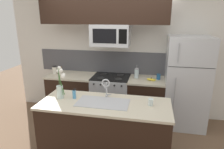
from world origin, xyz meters
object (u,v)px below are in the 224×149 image
at_px(sink_faucet, 106,85).
at_px(refrigerator, 186,83).
at_px(stove_range, 111,97).
at_px(spare_glass, 151,102).
at_px(coffee_tin, 158,77).
at_px(storage_jar_tall, 55,70).
at_px(storage_jar_medium, 60,70).
at_px(dish_soap_bottle, 74,94).
at_px(banana_bunch, 151,80).
at_px(french_press, 137,73).
at_px(flower_vase, 60,87).
at_px(microwave, 111,35).

bearing_deg(sink_faucet, refrigerator, 38.80).
distance_m(stove_range, spare_glass, 1.54).
bearing_deg(coffee_tin, stove_range, -177.01).
xyz_separation_m(refrigerator, storage_jar_tall, (-2.72, -0.03, 0.11)).
relative_size(storage_jar_medium, sink_faucet, 0.53).
xyz_separation_m(stove_range, spare_glass, (0.83, -1.19, 0.50)).
relative_size(refrigerator, dish_soap_bottle, 10.76).
relative_size(stove_range, banana_bunch, 4.91).
distance_m(stove_range, french_press, 0.76).
distance_m(french_press, flower_vase, 1.65).
relative_size(microwave, sink_faucet, 2.43).
height_order(storage_jar_tall, spare_glass, storage_jar_tall).
relative_size(banana_bunch, coffee_tin, 1.72).
distance_m(refrigerator, flower_vase, 2.36).
relative_size(french_press, coffee_tin, 2.43).
bearing_deg(dish_soap_bottle, spare_glass, -0.51).
distance_m(storage_jar_medium, banana_bunch, 1.95).
height_order(sink_faucet, dish_soap_bottle, sink_faucet).
bearing_deg(storage_jar_medium, stove_range, 0.00).
distance_m(coffee_tin, flower_vase, 1.95).
distance_m(sink_faucet, spare_glass, 0.71).
distance_m(refrigerator, banana_bunch, 0.66).
relative_size(stove_range, microwave, 1.25).
bearing_deg(sink_faucet, coffee_tin, 53.64).
xyz_separation_m(microwave, sink_faucet, (0.15, -1.03, -0.66)).
height_order(stove_range, storage_jar_medium, storage_jar_medium).
height_order(stove_range, french_press, french_press).
distance_m(storage_jar_tall, spare_glass, 2.39).
height_order(coffee_tin, dish_soap_bottle, dish_soap_bottle).
relative_size(storage_jar_tall, storage_jar_medium, 1.08).
bearing_deg(dish_soap_bottle, sink_faucet, 15.85).
relative_size(microwave, flower_vase, 1.49).
relative_size(storage_jar_medium, coffee_tin, 1.47).
distance_m(stove_range, sink_faucet, 1.24).
height_order(stove_range, spare_glass, spare_glass).
bearing_deg(flower_vase, refrigerator, 31.54).
xyz_separation_m(french_press, spare_glass, (0.31, -1.25, -0.05)).
distance_m(stove_range, banana_bunch, 0.95).
bearing_deg(dish_soap_bottle, stove_range, 74.80).
distance_m(storage_jar_medium, dish_soap_bottle, 1.43).
bearing_deg(spare_glass, dish_soap_bottle, 179.49).
relative_size(microwave, french_press, 2.79).
distance_m(spare_glass, flower_vase, 1.36).
xyz_separation_m(dish_soap_bottle, flower_vase, (-0.20, -0.03, 0.11)).
height_order(microwave, coffee_tin, microwave).
height_order(spare_glass, flower_vase, flower_vase).
xyz_separation_m(stove_range, flower_vase, (-0.53, -1.21, 0.62)).
distance_m(french_press, sink_faucet, 1.18).
distance_m(storage_jar_tall, french_press, 1.77).
bearing_deg(french_press, storage_jar_tall, -177.80).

